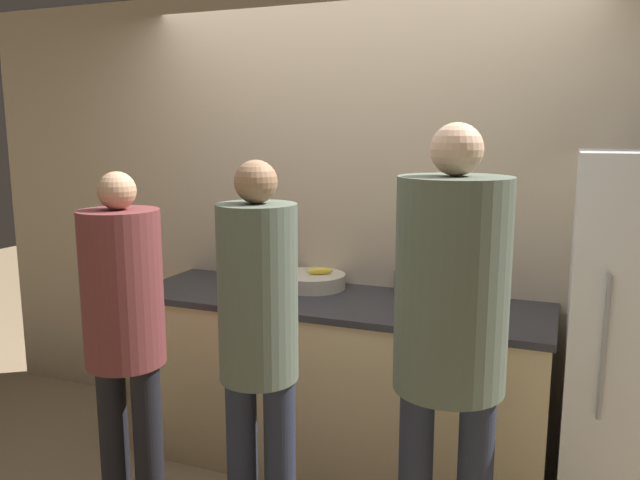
{
  "coord_description": "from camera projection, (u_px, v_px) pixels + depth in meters",
  "views": [
    {
      "loc": [
        1.1,
        -2.61,
        1.81
      ],
      "look_at": [
        0.0,
        0.16,
        1.28
      ],
      "focal_mm": 35.0,
      "sensor_mm": 36.0,
      "label": 1
    }
  ],
  "objects": [
    {
      "name": "wall_back",
      "position": [
        358.0,
        221.0,
        3.56
      ],
      "size": [
        5.2,
        0.06,
        2.6
      ],
      "color": "#C6B293",
      "rests_on": "ground_plane"
    },
    {
      "name": "counter",
      "position": [
        336.0,
        381.0,
        3.38
      ],
      "size": [
        2.21,
        0.73,
        0.93
      ],
      "color": "beige",
      "rests_on": "ground_plane"
    },
    {
      "name": "person_left",
      "position": [
        124.0,
        322.0,
        2.74
      ],
      "size": [
        0.35,
        0.35,
        1.64
      ],
      "color": "black",
      "rests_on": "ground_plane"
    },
    {
      "name": "person_center",
      "position": [
        259.0,
        336.0,
        2.51
      ],
      "size": [
        0.32,
        0.32,
        1.7
      ],
      "color": "#232838",
      "rests_on": "ground_plane"
    },
    {
      "name": "person_right",
      "position": [
        450.0,
        322.0,
        2.23
      ],
      "size": [
        0.4,
        0.4,
        1.84
      ],
      "color": "#232838",
      "rests_on": "ground_plane"
    },
    {
      "name": "fruit_bowl",
      "position": [
        312.0,
        281.0,
        3.5
      ],
      "size": [
        0.37,
        0.37,
        0.12
      ],
      "color": "beige",
      "rests_on": "counter"
    },
    {
      "name": "utensil_crock",
      "position": [
        404.0,
        281.0,
        3.41
      ],
      "size": [
        0.11,
        0.11,
        0.27
      ],
      "color": "#3D424C",
      "rests_on": "counter"
    },
    {
      "name": "bottle_clear",
      "position": [
        430.0,
        293.0,
        3.02
      ],
      "size": [
        0.07,
        0.07,
        0.25
      ],
      "color": "silver",
      "rests_on": "counter"
    },
    {
      "name": "cup_black",
      "position": [
        477.0,
        293.0,
        3.22
      ],
      "size": [
        0.09,
        0.09,
        0.09
      ],
      "color": "#28282D",
      "rests_on": "counter"
    }
  ]
}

